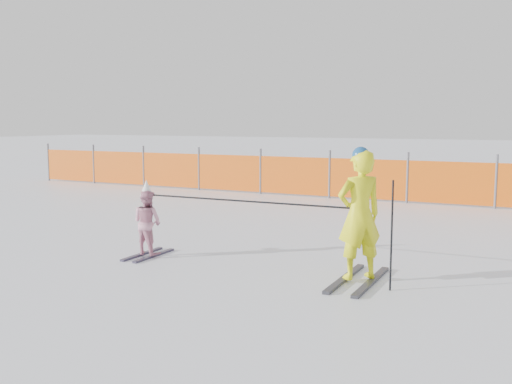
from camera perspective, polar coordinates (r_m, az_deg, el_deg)
ground at (r=7.78m, az=-1.67°, el=-7.74°), size 120.00×120.00×0.00m
adult at (r=7.14m, az=10.30°, el=-2.31°), size 0.69×1.42×1.68m
child at (r=8.58m, az=-10.82°, el=-2.91°), size 0.51×0.93×1.14m
ski_poles at (r=7.38m, az=2.91°, el=-1.89°), size 3.53×0.22×1.32m
safety_fence at (r=15.58m, az=1.33°, el=1.79°), size 16.61×0.06×1.25m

